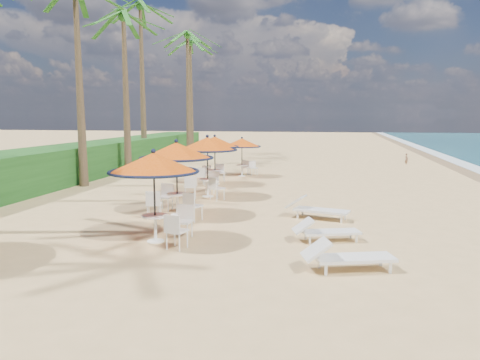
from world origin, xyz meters
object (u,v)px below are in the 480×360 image
(station_2, at_px, (207,152))
(station_0, at_px, (157,171))
(lounger_mid, at_px, (324,230))
(station_4, at_px, (243,146))
(lounger_near, at_px, (345,256))
(station_1, at_px, (175,160))
(lounger_far, at_px, (315,208))
(station_3, at_px, (214,148))

(station_2, bearing_deg, station_0, -86.20)
(station_0, distance_m, lounger_mid, 4.84)
(station_4, xyz_separation_m, lounger_near, (5.17, -15.41, -1.35))
(station_1, bearing_deg, station_2, 88.22)
(station_2, relative_size, lounger_far, 1.20)
(station_3, bearing_deg, lounger_near, -63.62)
(station_2, height_order, station_3, station_2)
(station_1, height_order, lounger_mid, station_1)
(station_2, relative_size, station_4, 1.18)
(station_2, height_order, lounger_far, station_2)
(station_0, relative_size, station_2, 0.97)
(station_0, bearing_deg, station_1, 100.06)
(station_2, bearing_deg, station_3, 99.53)
(station_2, xyz_separation_m, lounger_near, (5.42, -8.58, -1.58))
(station_0, xyz_separation_m, lounger_mid, (4.46, 0.89, -1.64))
(station_3, relative_size, lounger_near, 1.15)
(station_3, distance_m, lounger_mid, 11.30)
(station_2, xyz_separation_m, station_4, (0.25, 6.83, -0.23))
(station_4, distance_m, lounger_far, 11.17)
(lounger_near, distance_m, lounger_mid, 2.44)
(station_1, distance_m, station_3, 7.34)
(lounger_mid, bearing_deg, station_0, 173.76)
(lounger_mid, bearing_deg, lounger_near, -95.91)
(station_0, xyz_separation_m, lounger_near, (4.95, -1.50, -1.60))
(station_0, relative_size, lounger_near, 1.18)
(station_0, xyz_separation_m, station_1, (-0.59, 3.31, -0.02))
(station_1, bearing_deg, lounger_far, 4.92)
(station_2, bearing_deg, station_4, 87.89)
(station_2, xyz_separation_m, station_3, (-0.60, 3.55, -0.11))
(station_1, distance_m, station_2, 3.78)
(station_1, xyz_separation_m, lounger_near, (5.54, -4.81, -1.58))
(station_4, height_order, lounger_far, station_4)
(lounger_mid, xyz_separation_m, lounger_far, (-0.33, 2.82, 0.04))
(station_1, relative_size, lounger_near, 1.22)
(lounger_near, distance_m, lounger_far, 5.28)
(station_2, distance_m, lounger_far, 5.91)
(station_3, distance_m, lounger_near, 13.62)
(lounger_mid, bearing_deg, station_1, 136.89)
(station_1, xyz_separation_m, lounger_far, (4.71, 0.41, -1.57))
(lounger_near, xyz_separation_m, lounger_far, (-0.82, 5.21, 0.01))
(station_0, bearing_deg, station_4, 90.90)
(lounger_near, height_order, lounger_far, lounger_far)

